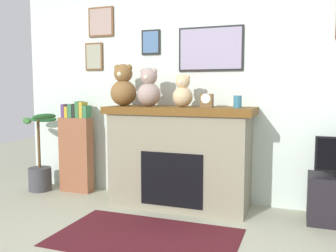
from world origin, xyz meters
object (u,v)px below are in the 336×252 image
at_px(fireplace, 180,156).
at_px(teddy_bear_grey, 183,92).
at_px(teddy_bear_tan, 149,89).
at_px(mantel_clock, 207,101).
at_px(candle_jar, 238,102).
at_px(teddy_bear_brown, 123,87).
at_px(bookshelf, 76,150).
at_px(potted_plant, 40,163).

distance_m(fireplace, teddy_bear_grey, 0.72).
distance_m(teddy_bear_tan, teddy_bear_grey, 0.41).
height_order(fireplace, teddy_bear_tan, teddy_bear_tan).
bearing_deg(teddy_bear_tan, mantel_clock, -0.10).
height_order(candle_jar, teddy_bear_brown, teddy_bear_brown).
xyz_separation_m(mantel_clock, teddy_bear_brown, (-1.00, 0.00, 0.15)).
xyz_separation_m(fireplace, teddy_bear_brown, (-0.69, -0.02, 0.78)).
relative_size(bookshelf, teddy_bear_brown, 2.41).
bearing_deg(candle_jar, fireplace, 178.42).
distance_m(candle_jar, teddy_bear_brown, 1.34).
height_order(potted_plant, teddy_bear_brown, teddy_bear_brown).
distance_m(fireplace, potted_plant, 1.94).
bearing_deg(teddy_bear_grey, fireplace, 152.98).
distance_m(bookshelf, candle_jar, 2.19).
bearing_deg(bookshelf, mantel_clock, -3.76).
height_order(bookshelf, mantel_clock, mantel_clock).
xyz_separation_m(potted_plant, teddy_bear_grey, (1.96, 0.01, 0.94)).
bearing_deg(fireplace, candle_jar, -1.58).
bearing_deg(teddy_bear_grey, candle_jar, 0.04).
bearing_deg(teddy_bear_tan, potted_plant, -179.59).
bearing_deg(bookshelf, teddy_bear_brown, -8.65).
xyz_separation_m(candle_jar, mantel_clock, (-0.33, -0.00, 0.01)).
distance_m(mantel_clock, teddy_bear_tan, 0.69).
xyz_separation_m(potted_plant, mantel_clock, (2.23, 0.01, 0.85)).
distance_m(teddy_bear_brown, teddy_bear_grey, 0.73).
bearing_deg(teddy_bear_grey, mantel_clock, -0.28).
bearing_deg(candle_jar, bookshelf, 176.89).
bearing_deg(teddy_bear_brown, teddy_bear_tan, 0.01).
bearing_deg(teddy_bear_brown, fireplace, 1.51).
bearing_deg(teddy_bear_brown, candle_jar, 0.03).
xyz_separation_m(fireplace, bookshelf, (-1.44, 0.10, -0.03)).
bearing_deg(mantel_clock, fireplace, 176.39).
bearing_deg(fireplace, teddy_bear_tan, -177.17).
bearing_deg(teddy_bear_brown, bookshelf, 171.35).
xyz_separation_m(potted_plant, candle_jar, (2.57, 0.01, 0.84)).
height_order(mantel_clock, teddy_bear_grey, teddy_bear_grey).
bearing_deg(fireplace, teddy_bear_brown, -178.49).
bearing_deg(teddy_bear_tan, bookshelf, 173.95).
xyz_separation_m(fireplace, teddy_bear_grey, (0.04, -0.02, 0.72)).
xyz_separation_m(fireplace, mantel_clock, (0.31, -0.02, 0.63)).
xyz_separation_m(bookshelf, teddy_bear_grey, (1.48, -0.11, 0.75)).
bearing_deg(teddy_bear_tan, teddy_bear_grey, 0.01).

